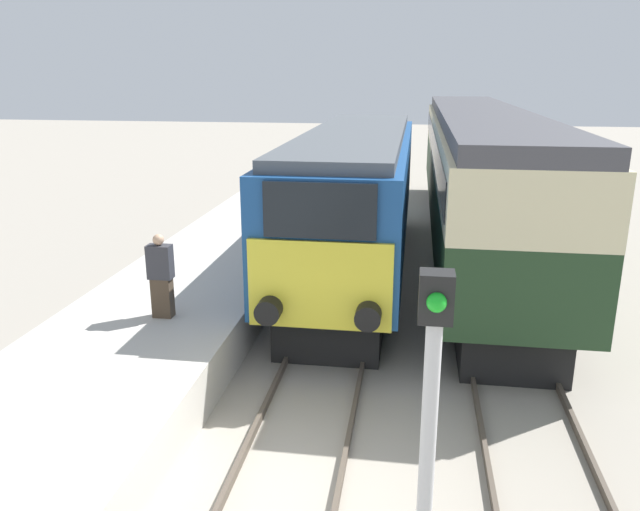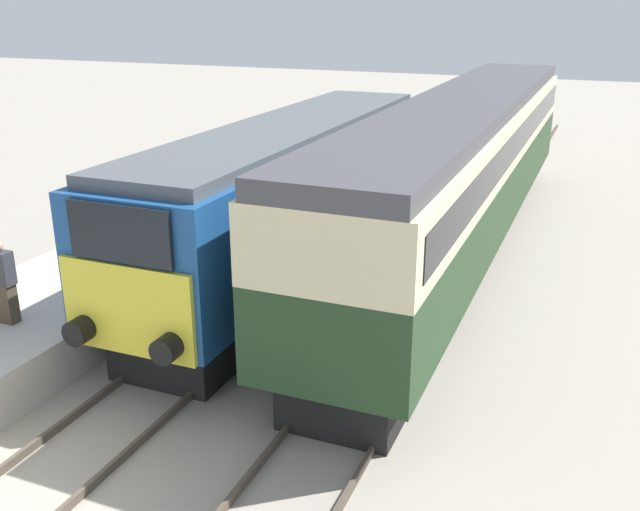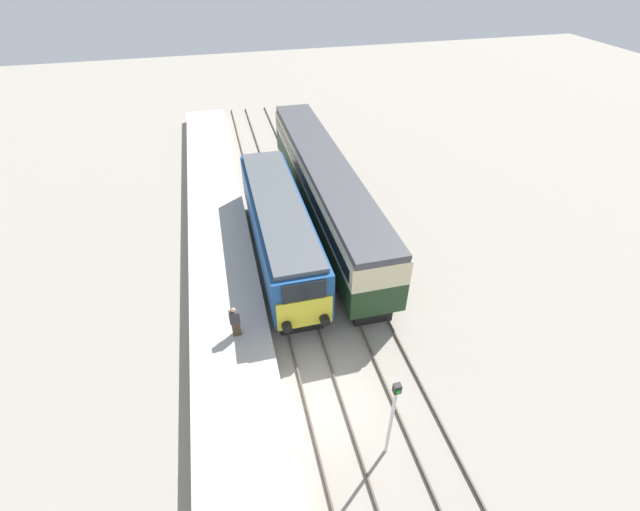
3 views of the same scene
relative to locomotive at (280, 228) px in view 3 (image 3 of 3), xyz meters
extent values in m
plane|color=gray|center=(0.00, -9.54, -2.12)|extent=(120.00, 120.00, 0.00)
cube|color=#B7B2A8|center=(-3.30, -1.54, -1.68)|extent=(3.50, 50.00, 0.89)
cube|color=#4C4238|center=(-0.72, -4.54, -2.05)|extent=(0.07, 60.00, 0.14)
cube|color=#4C4238|center=(0.72, -4.54, -2.05)|extent=(0.07, 60.00, 0.14)
cube|color=#4C4238|center=(2.68, -4.54, -2.05)|extent=(0.07, 60.00, 0.14)
cube|color=#4C4238|center=(4.12, -4.54, -2.05)|extent=(0.07, 60.00, 0.14)
cube|color=black|center=(0.00, -3.75, -1.62)|extent=(2.03, 4.00, 1.00)
cube|color=black|center=(0.00, 3.83, -1.62)|extent=(2.03, 4.00, 1.00)
cube|color=navy|center=(0.00, 0.04, 0.17)|extent=(2.70, 12.59, 2.60)
cube|color=yellow|center=(0.00, -6.29, -0.34)|extent=(2.48, 0.10, 1.56)
cube|color=black|center=(0.00, -6.29, 0.96)|extent=(1.89, 0.10, 0.93)
cube|color=#4C5156|center=(0.00, 0.04, 1.59)|extent=(2.38, 12.08, 0.24)
cylinder|color=black|center=(-0.85, -6.50, -0.77)|extent=(0.44, 0.35, 0.44)
cylinder|color=black|center=(0.85, -6.50, -0.77)|extent=(0.44, 0.35, 0.44)
cube|color=black|center=(3.40, -4.25, -1.65)|extent=(1.89, 3.60, 0.95)
cube|color=black|center=(3.40, 11.04, -1.65)|extent=(1.89, 3.60, 0.95)
cube|color=#1E381E|center=(3.40, 3.40, -0.36)|extent=(2.70, 19.69, 1.62)
cube|color=beige|center=(3.40, 3.40, 1.08)|extent=(2.71, 19.69, 1.27)
cube|color=black|center=(3.40, 3.40, 1.08)|extent=(2.75, 18.91, 0.70)
cube|color=#424247|center=(3.40, 3.40, 1.90)|extent=(2.48, 19.69, 0.36)
cube|color=#473828|center=(-2.99, -5.94, -0.86)|extent=(0.36, 0.24, 0.75)
cube|color=#333338|center=(-2.99, -5.94, -0.17)|extent=(0.44, 0.26, 0.63)
sphere|color=tan|center=(-2.99, -5.94, 0.25)|extent=(0.20, 0.20, 0.20)
cylinder|color=silver|center=(1.70, -12.08, -0.32)|extent=(0.12, 0.12, 3.60)
cube|color=black|center=(1.70, -12.08, 1.66)|extent=(0.24, 0.20, 0.36)
sphere|color=green|center=(1.70, -12.19, 1.66)|extent=(0.14, 0.14, 0.14)
camera|label=1|loc=(1.52, -16.19, 3.14)|focal=35.00mm
camera|label=2|loc=(6.85, -14.82, 4.39)|focal=40.00mm
camera|label=3|loc=(-2.56, -19.19, 13.07)|focal=24.00mm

